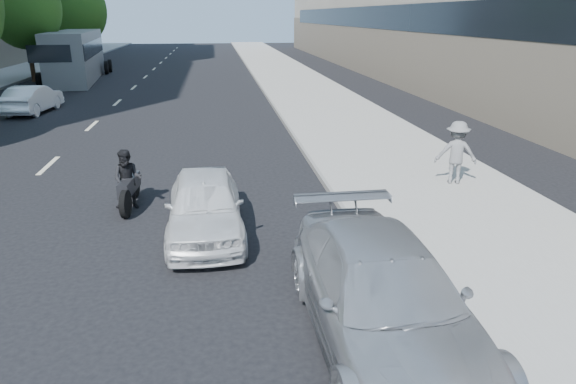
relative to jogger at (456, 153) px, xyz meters
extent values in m
plane|color=black|center=(-4.78, -4.27, -0.97)|extent=(160.00, 160.00, 0.00)
cube|color=gray|center=(-0.78, 15.73, -0.89)|extent=(5.00, 120.00, 0.15)
cylinder|color=#382616|center=(-18.48, 25.73, 0.52)|extent=(0.30, 0.30, 2.97)
ellipsoid|color=#1C4A13|center=(-18.48, 25.73, 3.93)|extent=(4.80, 4.80, 5.52)
cylinder|color=#382616|center=(-18.48, 39.73, 0.34)|extent=(0.30, 0.30, 2.62)
ellipsoid|color=#1C4A13|center=(-18.48, 39.73, 3.82)|extent=(5.40, 5.40, 6.21)
imported|color=slate|center=(0.00, 0.00, 0.00)|extent=(1.20, 0.91, 1.64)
imported|color=#A1A4A8|center=(-3.98, -6.27, -0.25)|extent=(2.07, 4.99, 1.44)
imported|color=silver|center=(-6.44, -2.17, -0.32)|extent=(1.61, 3.84, 1.30)
imported|color=white|center=(-14.61, 13.25, -0.33)|extent=(1.79, 4.01, 1.28)
cylinder|color=black|center=(-8.24, -0.97, -0.65)|extent=(0.19, 0.65, 0.64)
cylinder|color=black|center=(-8.24, 0.43, -0.65)|extent=(0.19, 0.65, 0.64)
cube|color=black|center=(-8.24, -0.27, -0.42)|extent=(0.38, 1.22, 0.35)
imported|color=black|center=(-8.24, -0.37, -0.26)|extent=(0.75, 0.61, 1.42)
cube|color=slate|center=(-15.70, 26.45, 0.68)|extent=(3.74, 12.20, 3.30)
cube|color=black|center=(-16.97, 26.45, 1.23)|extent=(1.27, 11.44, 1.00)
cube|color=black|center=(-14.43, 26.45, 1.23)|extent=(1.27, 11.44, 1.00)
cube|color=black|center=(-15.70, 20.43, 1.23)|extent=(2.39, 0.31, 1.00)
cylinder|color=black|center=(-16.95, 21.95, -0.47)|extent=(0.35, 1.02, 1.00)
cylinder|color=black|center=(-14.45, 21.95, -0.47)|extent=(0.35, 1.02, 1.00)
cylinder|color=black|center=(-16.95, 23.95, -0.47)|extent=(0.35, 1.02, 1.00)
cylinder|color=black|center=(-14.45, 23.95, -0.47)|extent=(0.35, 1.02, 1.00)
cylinder|color=black|center=(-16.95, 29.95, -0.47)|extent=(0.35, 1.02, 1.00)
cylinder|color=black|center=(-14.45, 29.95, -0.47)|extent=(0.35, 1.02, 1.00)
cylinder|color=black|center=(-16.95, 31.45, -0.47)|extent=(0.35, 1.02, 1.00)
cylinder|color=black|center=(-14.45, 31.45, -0.47)|extent=(0.35, 1.02, 1.00)
camera|label=1|loc=(-6.10, -12.18, 3.37)|focal=32.00mm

